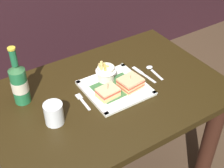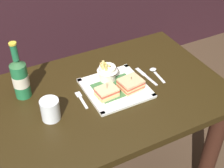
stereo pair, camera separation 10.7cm
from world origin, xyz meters
name	(u,v)px [view 2 (the right image)]	position (x,y,z in m)	size (l,w,h in m)	color
dining_table	(108,120)	(0.00, 0.00, 0.58)	(1.09, 0.72, 0.77)	black
square_plate	(116,89)	(0.04, 0.00, 0.77)	(0.28, 0.28, 0.02)	white
sandwich_half_left	(107,92)	(-0.02, -0.03, 0.80)	(0.10, 0.08, 0.07)	#DFB68C
sandwich_half_right	(131,84)	(0.10, -0.03, 0.80)	(0.11, 0.10, 0.07)	#DAB67B
fries_cup	(107,71)	(0.03, 0.07, 0.83)	(0.10, 0.10, 0.11)	silver
beer_bottle	(20,78)	(-0.35, 0.15, 0.87)	(0.07, 0.07, 0.28)	#206C3D
water_glass	(50,111)	(-0.29, -0.04, 0.81)	(0.08, 0.08, 0.09)	silver
fork	(81,99)	(-0.13, 0.01, 0.77)	(0.02, 0.12, 0.00)	silver
knife	(145,76)	(0.22, 0.03, 0.77)	(0.03, 0.16, 0.00)	silver
spoon	(155,71)	(0.27, 0.03, 0.77)	(0.04, 0.13, 0.01)	silver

